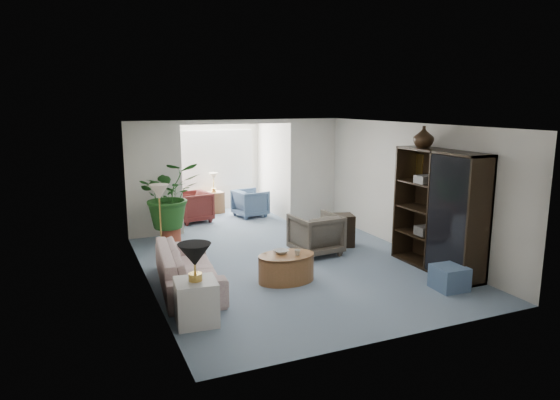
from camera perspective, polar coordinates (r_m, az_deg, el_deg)
name	(u,v)px	position (r m, az deg, el deg)	size (l,w,h in m)	color
floor	(293,266)	(8.93, 1.53, -7.63)	(6.00, 6.00, 0.00)	gray
sunroom_floor	(226,218)	(12.63, -6.26, -2.07)	(2.60, 2.60, 0.00)	gray
back_pier_left	(154,180)	(10.93, -14.27, 2.25)	(1.20, 0.12, 2.50)	silver
back_pier_right	(313,170)	(12.10, 3.81, 3.41)	(1.20, 0.12, 2.50)	silver
back_header	(238,122)	(11.26, -4.87, 8.95)	(2.60, 0.12, 0.10)	silver
window_pane	(213,159)	(13.42, -7.74, 4.74)	(2.20, 0.02, 1.50)	white
window_blinds	(213,159)	(13.39, -7.71, 4.73)	(2.20, 0.02, 1.50)	white
framed_picture	(414,166)	(9.74, 15.13, 3.83)	(0.04, 0.50, 0.40)	#AFA78C
sofa	(188,267)	(8.02, -10.53, -7.62)	(2.19, 0.86, 0.64)	beige
end_table	(196,302)	(6.76, -9.61, -11.47)	(0.54, 0.54, 0.59)	silver
table_lamp	(195,255)	(6.54, -9.80, -6.24)	(0.44, 0.44, 0.30)	black
floor_lamp	(159,192)	(9.43, -13.74, 0.90)	(0.36, 0.36, 0.28)	beige
coffee_table	(286,268)	(8.16, 0.73, -7.81)	(0.95, 0.95, 0.45)	brown
coffee_bowl	(281,252)	(8.15, 0.12, -5.96)	(0.23, 0.23, 0.06)	silver
coffee_cup	(297,253)	(8.05, 2.00, -6.06)	(0.10, 0.10, 0.09)	beige
wingback_chair	(316,234)	(9.56, 4.12, -3.91)	(0.84, 0.87, 0.79)	#62594D
side_table_dark	(340,230)	(10.16, 6.86, -3.47)	(0.54, 0.43, 0.65)	black
entertainment_cabinet	(439,211)	(8.93, 17.78, -1.20)	(0.50, 1.89, 2.09)	black
cabinet_urn	(424,137)	(9.14, 16.19, 7.00)	(0.36, 0.36, 0.38)	black
ottoman	(449,278)	(8.27, 18.90, -8.45)	(0.47, 0.47, 0.37)	slate
plant_pot	(171,235)	(10.61, -12.40, -3.94)	(0.40, 0.40, 0.32)	#9C432D
house_plant	(169,195)	(10.42, -12.60, 0.58)	(1.24, 1.08, 1.38)	#1F511B
sunroom_chair_blue	(250,203)	(12.69, -3.42, -0.35)	(0.74, 0.76, 0.70)	slate
sunroom_chair_maroon	(193,207)	(12.27, -10.02, -0.79)	(0.79, 0.82, 0.74)	maroon
sunroom_table	(214,203)	(13.19, -7.59, -0.29)	(0.46, 0.36, 0.56)	brown
shelf_clutter	(431,207)	(8.99, 17.00, -0.80)	(0.30, 0.80, 1.06)	#4A4644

